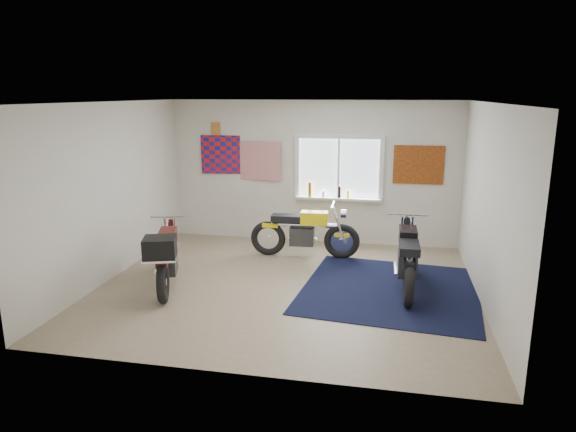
% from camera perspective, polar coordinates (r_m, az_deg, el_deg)
% --- Properties ---
extents(ground, '(5.50, 5.50, 0.00)m').
position_cam_1_polar(ground, '(7.75, -0.16, -7.85)').
color(ground, '#9E896B').
rests_on(ground, ground).
extents(room_shell, '(5.50, 5.50, 5.50)m').
position_cam_1_polar(room_shell, '(7.31, -0.17, 4.20)').
color(room_shell, white).
rests_on(room_shell, ground).
extents(navy_rug, '(2.75, 2.84, 0.01)m').
position_cam_1_polar(navy_rug, '(7.77, 11.26, -8.02)').
color(navy_rug, black).
rests_on(navy_rug, ground).
extents(window_assembly, '(1.66, 0.17, 1.26)m').
position_cam_1_polar(window_assembly, '(9.70, 5.64, 4.84)').
color(window_assembly, white).
rests_on(window_assembly, room_shell).
extents(oil_bottles, '(0.79, 0.07, 0.28)m').
position_cam_1_polar(oil_bottles, '(9.72, 4.10, 2.75)').
color(oil_bottles, '#8F5814').
rests_on(oil_bottles, window_assembly).
extents(flag_display, '(1.60, 0.10, 1.17)m').
position_cam_1_polar(flag_display, '(10.14, -8.06, 9.59)').
color(flag_display, red).
rests_on(flag_display, room_shell).
extents(triumph_poster, '(0.90, 0.03, 0.70)m').
position_cam_1_polar(triumph_poster, '(9.65, 14.30, 5.53)').
color(triumph_poster, '#A54C14').
rests_on(triumph_poster, room_shell).
extents(yellow_triumph, '(1.93, 0.58, 0.97)m').
position_cam_1_polar(yellow_triumph, '(9.00, 1.81, -1.92)').
color(yellow_triumph, black).
rests_on(yellow_triumph, ground).
extents(black_chrome_bike, '(0.61, 2.00, 1.03)m').
position_cam_1_polar(black_chrome_bike, '(7.75, 13.10, -4.70)').
color(black_chrome_bike, black).
rests_on(black_chrome_bike, navy_rug).
extents(maroon_tourer, '(0.92, 1.89, 0.97)m').
position_cam_1_polar(maroon_tourer, '(7.70, -13.39, -4.40)').
color(maroon_tourer, black).
rests_on(maroon_tourer, ground).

